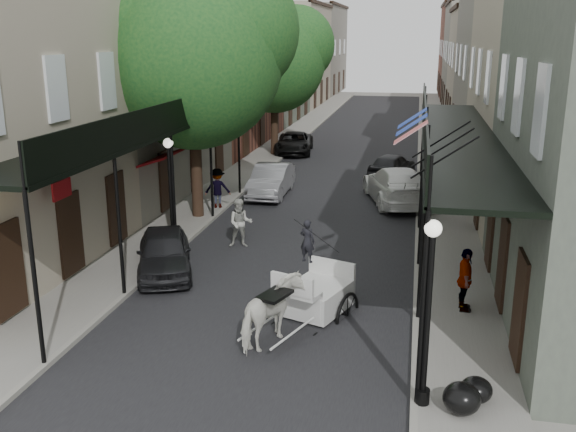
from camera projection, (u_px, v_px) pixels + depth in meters
The scene contains 24 objects.
ground at pixel (245, 343), 15.16m from camera, with size 140.00×140.00×0.00m, color gray.
road at pixel (343, 172), 34.03m from camera, with size 8.00×90.00×0.01m, color black.
sidewalk_left at pixel (252, 167), 34.96m from camera, with size 2.20×90.00×0.12m, color gray.
sidewalk_right at pixel (439, 175), 33.07m from camera, with size 2.20×90.00×0.12m, color gray.
building_row_left at pixel (236, 62), 43.67m from camera, with size 5.00×80.00×10.50m, color #A09480.
building_row_right at pixel (499, 64), 40.41m from camera, with size 5.00×80.00×10.50m, color gray.
gallery_left at pixel (159, 126), 21.55m from camera, with size 2.20×18.05×4.88m.
gallery_right at pixel (452, 135), 19.74m from camera, with size 2.20×18.05×4.88m.
tree_near at pixel (204, 50), 23.79m from camera, with size 7.31×6.80×9.63m.
tree_far at pixel (281, 56), 37.19m from camera, with size 6.45×6.00×8.61m.
lamppost_right_near at pixel (428, 312), 11.94m from camera, with size 0.32×0.32×3.71m.
lamppost_left at pixel (171, 192), 21.04m from camera, with size 0.32×0.32×3.71m.
lamppost_right_far at pixel (424, 142), 30.81m from camera, with size 0.32×0.32×3.71m.
horse at pixel (273, 313), 14.87m from camera, with size 0.87×1.90×1.61m, color white.
carriage at pixel (324, 271), 16.87m from camera, with size 2.18×2.68×2.69m.
pedestrian_walking at pixel (240, 223), 21.83m from camera, with size 0.82×0.64×1.69m, color #ACADA3.
pedestrian_sidewalk_left at pixel (218, 188), 26.41m from camera, with size 1.06×0.61×1.64m, color gray.
pedestrian_sidewalk_right at pixel (465, 280), 16.45m from camera, with size 0.99×0.41×1.68m, color gray.
car_left_near at pixel (164, 252), 19.44m from camera, with size 1.58×3.92×1.34m, color black.
car_left_mid at pixel (271, 180), 28.91m from camera, with size 1.49×4.26×1.40m, color gray.
car_left_far at pixel (294, 143), 39.32m from camera, with size 2.12×4.60×1.28m, color black.
car_right_near at pixel (397, 185), 27.59m from camera, with size 2.21×5.43×1.58m, color white.
car_right_far at pixel (392, 165), 32.65m from camera, with size 1.48×3.69×1.26m, color black.
trash_bags at pixel (467, 395), 12.21m from camera, with size 0.97×1.12×0.61m.
Camera 1 is at (3.71, -13.31, 7.01)m, focal length 40.00 mm.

